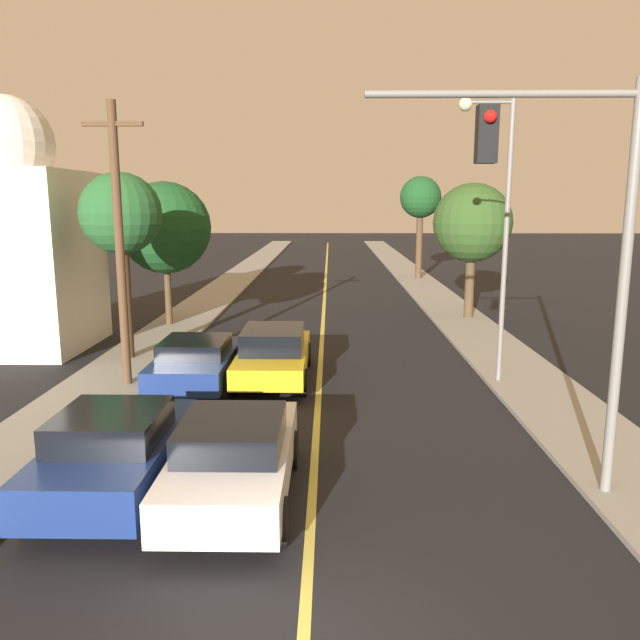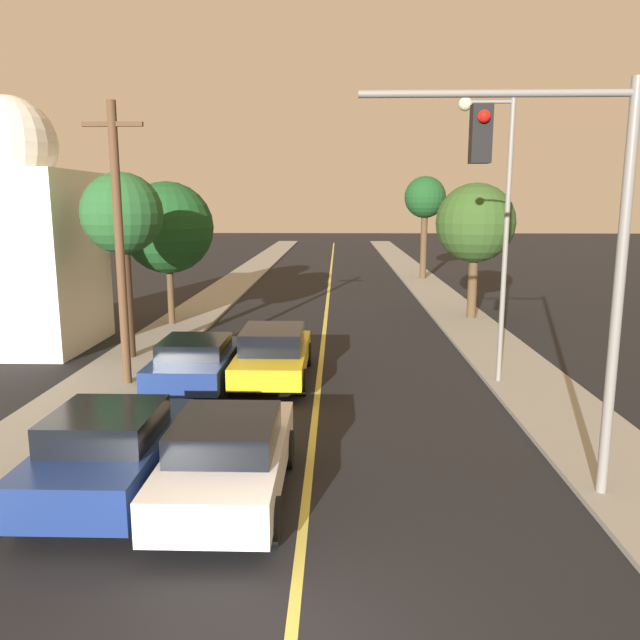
{
  "view_description": "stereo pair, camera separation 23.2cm",
  "coord_description": "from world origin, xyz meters",
  "px_view_note": "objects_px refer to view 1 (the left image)",
  "views": [
    {
      "loc": [
        0.3,
        -6.25,
        5.09
      ],
      "look_at": [
        0.0,
        12.22,
        1.6
      ],
      "focal_mm": 35.0,
      "sensor_mm": 36.0,
      "label": 1
    },
    {
      "loc": [
        0.53,
        -6.25,
        5.09
      ],
      "look_at": [
        0.0,
        12.22,
        1.6
      ],
      "focal_mm": 35.0,
      "sensor_mm": 36.0,
      "label": 2
    }
  ],
  "objects_px": {
    "traffic_signal_mast": "(572,226)",
    "domed_building_left": "(14,240)",
    "tree_right_far": "(472,223)",
    "car_near_lane_front": "(234,457)",
    "tree_left_near": "(165,228)",
    "streetlamp_right": "(496,207)",
    "tree_right_near": "(420,199)",
    "utility_pole_left": "(119,241)",
    "tree_left_far": "(121,216)",
    "car_near_lane_second": "(274,353)",
    "car_outer_lane_second": "(197,361)",
    "car_outer_lane_front": "(115,451)"
  },
  "relations": [
    {
      "from": "tree_right_far",
      "to": "car_near_lane_second",
      "type": "bearing_deg",
      "value": -128.87
    },
    {
      "from": "tree_right_near",
      "to": "streetlamp_right",
      "type": "bearing_deg",
      "value": -93.28
    },
    {
      "from": "streetlamp_right",
      "to": "tree_right_near",
      "type": "bearing_deg",
      "value": 86.72
    },
    {
      "from": "car_near_lane_front",
      "to": "tree_left_near",
      "type": "distance_m",
      "value": 16.49
    },
    {
      "from": "car_near_lane_second",
      "to": "car_near_lane_front",
      "type": "bearing_deg",
      "value": -90.0
    },
    {
      "from": "tree_left_far",
      "to": "car_near_lane_front",
      "type": "bearing_deg",
      "value": -62.95
    },
    {
      "from": "car_outer_lane_second",
      "to": "utility_pole_left",
      "type": "relative_size",
      "value": 0.58
    },
    {
      "from": "car_near_lane_front",
      "to": "tree_left_far",
      "type": "height_order",
      "value": "tree_left_far"
    },
    {
      "from": "utility_pole_left",
      "to": "tree_right_far",
      "type": "height_order",
      "value": "utility_pole_left"
    },
    {
      "from": "streetlamp_right",
      "to": "domed_building_left",
      "type": "height_order",
      "value": "domed_building_left"
    },
    {
      "from": "tree_right_far",
      "to": "domed_building_left",
      "type": "bearing_deg",
      "value": -161.54
    },
    {
      "from": "traffic_signal_mast",
      "to": "domed_building_left",
      "type": "height_order",
      "value": "domed_building_left"
    },
    {
      "from": "car_outer_lane_front",
      "to": "tree_right_far",
      "type": "relative_size",
      "value": 0.72
    },
    {
      "from": "car_near_lane_front",
      "to": "streetlamp_right",
      "type": "distance_m",
      "value": 10.34
    },
    {
      "from": "car_near_lane_second",
      "to": "utility_pole_left",
      "type": "height_order",
      "value": "utility_pole_left"
    },
    {
      "from": "car_near_lane_front",
      "to": "tree_left_near",
      "type": "relative_size",
      "value": 0.77
    },
    {
      "from": "utility_pole_left",
      "to": "tree_right_far",
      "type": "relative_size",
      "value": 1.3
    },
    {
      "from": "car_near_lane_front",
      "to": "tree_left_near",
      "type": "bearing_deg",
      "value": 108.23
    },
    {
      "from": "car_near_lane_second",
      "to": "tree_right_near",
      "type": "height_order",
      "value": "tree_right_near"
    },
    {
      "from": "tree_right_far",
      "to": "domed_building_left",
      "type": "distance_m",
      "value": 17.94
    },
    {
      "from": "car_near_lane_front",
      "to": "domed_building_left",
      "type": "bearing_deg",
      "value": 129.01
    },
    {
      "from": "tree_right_far",
      "to": "domed_building_left",
      "type": "height_order",
      "value": "domed_building_left"
    },
    {
      "from": "car_near_lane_front",
      "to": "streetlamp_right",
      "type": "relative_size",
      "value": 0.58
    },
    {
      "from": "car_near_lane_second",
      "to": "traffic_signal_mast",
      "type": "distance_m",
      "value": 9.95
    },
    {
      "from": "tree_left_near",
      "to": "utility_pole_left",
      "type": "bearing_deg",
      "value": -83.19
    },
    {
      "from": "car_near_lane_second",
      "to": "domed_building_left",
      "type": "distance_m",
      "value": 10.52
    },
    {
      "from": "tree_left_far",
      "to": "tree_right_near",
      "type": "relative_size",
      "value": 0.89
    },
    {
      "from": "traffic_signal_mast",
      "to": "tree_left_near",
      "type": "xyz_separation_m",
      "value": [
        -10.62,
        15.06,
        -0.64
      ]
    },
    {
      "from": "tree_right_near",
      "to": "tree_right_far",
      "type": "height_order",
      "value": "tree_right_near"
    },
    {
      "from": "car_near_lane_front",
      "to": "tree_right_far",
      "type": "relative_size",
      "value": 0.77
    },
    {
      "from": "car_outer_lane_second",
      "to": "streetlamp_right",
      "type": "relative_size",
      "value": 0.57
    },
    {
      "from": "tree_right_near",
      "to": "domed_building_left",
      "type": "height_order",
      "value": "domed_building_left"
    },
    {
      "from": "utility_pole_left",
      "to": "tree_left_far",
      "type": "xyz_separation_m",
      "value": [
        -0.92,
        2.99,
        0.6
      ]
    },
    {
      "from": "traffic_signal_mast",
      "to": "domed_building_left",
      "type": "bearing_deg",
      "value": 143.04
    },
    {
      "from": "traffic_signal_mast",
      "to": "tree_right_far",
      "type": "bearing_deg",
      "value": 82.66
    },
    {
      "from": "tree_left_near",
      "to": "tree_left_far",
      "type": "distance_m",
      "value": 5.7
    },
    {
      "from": "car_near_lane_front",
      "to": "car_near_lane_second",
      "type": "relative_size",
      "value": 0.89
    },
    {
      "from": "car_outer_lane_second",
      "to": "traffic_signal_mast",
      "type": "bearing_deg",
      "value": -40.53
    },
    {
      "from": "car_outer_lane_front",
      "to": "tree_left_far",
      "type": "bearing_deg",
      "value": 106.65
    },
    {
      "from": "tree_left_near",
      "to": "domed_building_left",
      "type": "xyz_separation_m",
      "value": [
        -4.23,
        -3.89,
        -0.25
      ]
    },
    {
      "from": "tree_right_near",
      "to": "domed_building_left",
      "type": "xyz_separation_m",
      "value": [
        -16.8,
        -20.05,
        -1.49
      ]
    },
    {
      "from": "car_near_lane_second",
      "to": "car_outer_lane_second",
      "type": "relative_size",
      "value": 1.14
    },
    {
      "from": "car_outer_lane_front",
      "to": "tree_left_near",
      "type": "distance_m",
      "value": 15.83
    },
    {
      "from": "traffic_signal_mast",
      "to": "domed_building_left",
      "type": "xyz_separation_m",
      "value": [
        -14.85,
        11.17,
        -0.89
      ]
    },
    {
      "from": "car_outer_lane_front",
      "to": "tree_left_far",
      "type": "distance_m",
      "value": 10.67
    },
    {
      "from": "traffic_signal_mast",
      "to": "tree_right_far",
      "type": "height_order",
      "value": "traffic_signal_mast"
    },
    {
      "from": "car_near_lane_second",
      "to": "tree_left_near",
      "type": "distance_m",
      "value": 9.85
    },
    {
      "from": "car_outer_lane_front",
      "to": "streetlamp_right",
      "type": "bearing_deg",
      "value": 40.71
    },
    {
      "from": "car_near_lane_front",
      "to": "streetlamp_right",
      "type": "bearing_deg",
      "value": 49.66
    },
    {
      "from": "tree_right_far",
      "to": "car_outer_lane_front",
      "type": "bearing_deg",
      "value": -120.02
    }
  ]
}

